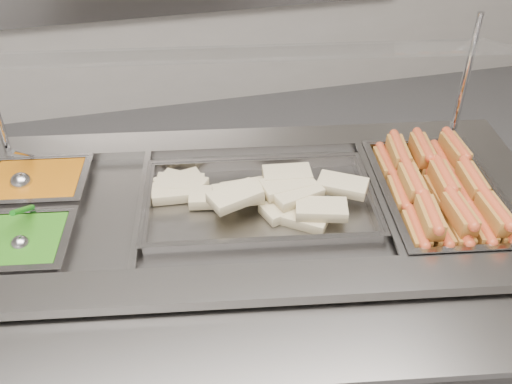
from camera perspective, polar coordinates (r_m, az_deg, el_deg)
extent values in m
cube|color=slate|center=(1.83, -1.42, -10.93)|extent=(1.69, 0.93, 0.77)
cube|color=gray|center=(1.32, -0.96, -9.27)|extent=(1.66, 0.40, 0.03)
cube|color=gray|center=(1.81, -2.12, 5.06)|extent=(1.66, 0.40, 0.03)
cube|color=black|center=(1.62, -1.57, -3.84)|extent=(1.50, 0.74, 0.02)
cube|color=gray|center=(1.60, 12.11, -0.11)|extent=(0.10, 0.50, 0.01)
cube|color=gray|center=(1.56, -11.44, -1.14)|extent=(0.10, 0.50, 0.01)
cube|color=gray|center=(1.25, -0.54, -15.10)|extent=(1.61, 0.49, 0.02)
cylinder|color=#B9B9BE|center=(1.84, 20.24, 10.73)|extent=(0.02, 0.02, 0.39)
cube|color=silver|center=(1.53, -2.21, 13.70)|extent=(1.49, 0.50, 0.08)
cube|color=#A35109|center=(1.75, -20.91, 0.26)|extent=(0.28, 0.23, 0.08)
cube|color=#186510|center=(1.56, -22.97, -5.38)|extent=(0.28, 0.23, 0.08)
cube|color=#A46A22|center=(1.52, 15.71, -3.95)|extent=(0.07, 0.14, 0.05)
cylinder|color=#C24722|center=(1.50, 15.83, -3.38)|extent=(0.06, 0.15, 0.03)
cube|color=#A46A22|center=(1.63, 14.16, -0.35)|extent=(0.07, 0.14, 0.05)
cylinder|color=#C24722|center=(1.62, 14.25, 0.16)|extent=(0.06, 0.15, 0.03)
cube|color=#A46A22|center=(1.75, 12.81, 2.71)|extent=(0.07, 0.14, 0.05)
cylinder|color=#C24722|center=(1.74, 12.89, 3.21)|extent=(0.05, 0.15, 0.03)
cube|color=#A46A22|center=(1.54, 17.66, -3.80)|extent=(0.06, 0.14, 0.05)
cylinder|color=#C24722|center=(1.52, 17.79, -3.25)|extent=(0.05, 0.15, 0.03)
cube|color=#A46A22|center=(1.65, 15.97, -0.35)|extent=(0.07, 0.14, 0.05)
cylinder|color=#C24722|center=(1.64, 16.09, 0.24)|extent=(0.06, 0.15, 0.03)
cube|color=#A46A22|center=(1.76, 14.53, 2.78)|extent=(0.07, 0.14, 0.05)
cylinder|color=#C24722|center=(1.76, 14.62, 3.26)|extent=(0.05, 0.15, 0.03)
cube|color=#A46A22|center=(1.56, 19.58, -3.69)|extent=(0.07, 0.14, 0.05)
cylinder|color=#C24722|center=(1.54, 19.73, -3.11)|extent=(0.06, 0.15, 0.03)
cube|color=#A46A22|center=(1.67, 17.78, -0.26)|extent=(0.06, 0.14, 0.05)
cylinder|color=#C24722|center=(1.66, 17.92, 0.32)|extent=(0.05, 0.15, 0.03)
cube|color=#A46A22|center=(1.78, 16.24, 2.81)|extent=(0.06, 0.14, 0.05)
cylinder|color=#C24722|center=(1.77, 16.34, 3.31)|extent=(0.05, 0.15, 0.03)
cube|color=#A46A22|center=(1.58, 21.47, -3.48)|extent=(0.07, 0.14, 0.05)
cylinder|color=#C24722|center=(1.57, 21.61, -2.98)|extent=(0.05, 0.15, 0.03)
cube|color=#A46A22|center=(1.69, 19.56, -0.14)|extent=(0.07, 0.14, 0.05)
cylinder|color=#C24722|center=(1.68, 19.70, 0.40)|extent=(0.05, 0.15, 0.03)
cube|color=#A46A22|center=(1.80, 17.90, 2.79)|extent=(0.07, 0.14, 0.05)
cylinder|color=#C24722|center=(1.79, 18.02, 3.35)|extent=(0.06, 0.15, 0.03)
cube|color=#A46A22|center=(1.60, 23.24, -3.39)|extent=(0.07, 0.14, 0.05)
cylinder|color=#C24722|center=(1.59, 23.41, -2.85)|extent=(0.05, 0.15, 0.03)
cube|color=#A46A22|center=(1.71, 21.25, -0.08)|extent=(0.06, 0.14, 0.05)
cylinder|color=#C24722|center=(1.70, 21.40, 0.47)|extent=(0.05, 0.15, 0.03)
cube|color=#A46A22|center=(1.82, 19.52, 2.88)|extent=(0.07, 0.14, 0.05)
cylinder|color=#C24722|center=(1.81, 19.64, 3.38)|extent=(0.05, 0.15, 0.03)
cube|color=#A46A22|center=(1.50, 16.97, -2.43)|extent=(0.07, 0.14, 0.05)
cylinder|color=#C24722|center=(1.49, 17.10, -1.84)|extent=(0.06, 0.15, 0.03)
cube|color=#A46A22|center=(1.61, 15.32, 0.90)|extent=(0.07, 0.14, 0.05)
cylinder|color=#C24722|center=(1.60, 15.43, 1.46)|extent=(0.05, 0.15, 0.03)
cube|color=#A46A22|center=(1.73, 14.03, 3.87)|extent=(0.07, 0.14, 0.05)
cylinder|color=#C24722|center=(1.72, 14.13, 4.42)|extent=(0.06, 0.15, 0.03)
cube|color=#A46A22|center=(1.54, 19.71, -2.08)|extent=(0.06, 0.14, 0.05)
cylinder|color=#C24722|center=(1.52, 19.85, -1.50)|extent=(0.04, 0.15, 0.03)
cube|color=#A46A22|center=(1.65, 18.22, 1.16)|extent=(0.07, 0.14, 0.05)
cylinder|color=#C24722|center=(1.63, 18.35, 1.71)|extent=(0.06, 0.15, 0.03)
cube|color=#A46A22|center=(1.76, 16.28, 4.03)|extent=(0.07, 0.14, 0.05)
cylinder|color=#C24722|center=(1.75, 16.39, 4.57)|extent=(0.06, 0.15, 0.03)
cube|color=#A46A22|center=(1.57, 22.75, -2.03)|extent=(0.06, 0.14, 0.05)
cylinder|color=#C24722|center=(1.56, 22.91, -1.47)|extent=(0.04, 0.15, 0.03)
cube|color=#A46A22|center=(1.67, 20.77, 1.02)|extent=(0.07, 0.14, 0.05)
cylinder|color=#C24722|center=(1.66, 20.91, 1.56)|extent=(0.05, 0.15, 0.03)
cube|color=#A46A22|center=(1.79, 19.25, 4.05)|extent=(0.06, 0.14, 0.05)
cylinder|color=#C24722|center=(1.78, 19.37, 4.58)|extent=(0.04, 0.15, 0.03)
cube|color=#D0C28B|center=(1.56, -4.27, -0.52)|extent=(0.15, 0.10, 0.03)
cube|color=#D0C28B|center=(1.53, 3.05, -1.56)|extent=(0.15, 0.11, 0.03)
cube|color=#D0C28B|center=(1.50, 4.69, -2.54)|extent=(0.15, 0.14, 0.03)
cube|color=#D0C28B|center=(1.60, -7.99, 0.01)|extent=(0.14, 0.09, 0.03)
cube|color=#D0C28B|center=(1.63, -7.38, 0.84)|extent=(0.15, 0.14, 0.03)
cube|color=#D0C28B|center=(1.63, -7.70, 0.89)|extent=(0.15, 0.10, 0.03)
cube|color=#D0C28B|center=(1.62, -7.62, 0.78)|extent=(0.15, 0.11, 0.03)
cube|color=#D0C28B|center=(1.58, -0.96, 0.15)|extent=(0.14, 0.08, 0.03)
cube|color=#D0C28B|center=(1.59, 3.14, 1.71)|extent=(0.14, 0.09, 0.03)
cube|color=#D0C28B|center=(1.57, 8.64, 0.68)|extent=(0.15, 0.14, 0.03)
cube|color=#D0C28B|center=(1.53, 4.12, -0.16)|extent=(0.15, 0.11, 0.03)
cube|color=#D0C28B|center=(1.55, 3.04, 0.60)|extent=(0.14, 0.09, 0.03)
cube|color=#D0C28B|center=(1.53, -1.81, -0.23)|extent=(0.14, 0.09, 0.03)
cube|color=#D0C28B|center=(1.49, 6.56, -1.71)|extent=(0.15, 0.11, 0.03)
cube|color=#D0C28B|center=(1.48, -2.11, -0.44)|extent=(0.15, 0.11, 0.03)
sphere|color=#B3B2B7|center=(1.73, -22.42, 0.82)|extent=(0.06, 0.06, 0.06)
cylinder|color=#B3B2B7|center=(1.76, -22.26, 3.59)|extent=(0.03, 0.13, 0.10)
sphere|color=#B3B2B7|center=(1.52, -22.47, -4.92)|extent=(0.05, 0.05, 0.05)
cylinder|color=#157715|center=(1.54, -22.30, -1.68)|extent=(0.04, 0.13, 0.09)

